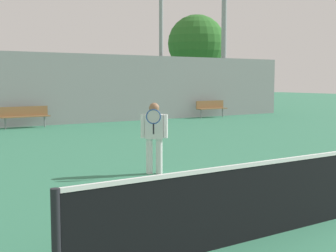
% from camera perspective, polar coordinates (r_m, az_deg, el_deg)
% --- Properties ---
extents(tennis_player, '(0.54, 0.52, 1.53)m').
position_cam_1_polar(tennis_player, '(9.98, -1.69, -0.95)').
color(tennis_player, silver).
rests_on(tennis_player, ground_plane).
extents(bench_courtside_near, '(2.05, 0.40, 0.90)m').
position_cam_1_polar(bench_courtside_near, '(20.51, -17.09, 1.37)').
color(bench_courtside_near, brown).
rests_on(bench_courtside_near, ground_plane).
extents(bench_courtside_far, '(1.84, 0.40, 0.90)m').
position_cam_1_polar(bench_courtside_far, '(25.19, 5.26, 2.34)').
color(bench_courtside_far, brown).
rests_on(bench_courtside_far, ground_plane).
extents(light_pole_near_left, '(0.90, 0.60, 8.82)m').
position_cam_1_polar(light_pole_near_left, '(26.82, 6.85, 12.05)').
color(light_pole_near_left, '#939399').
rests_on(light_pole_near_left, ground_plane).
extents(light_pole_far_right, '(0.90, 0.60, 9.28)m').
position_cam_1_polar(light_pole_far_right, '(24.64, -0.85, 14.42)').
color(light_pole_far_right, '#939399').
rests_on(light_pole_far_right, ground_plane).
extents(back_fence, '(27.00, 0.06, 3.22)m').
position_cam_1_polar(back_fence, '(21.54, -13.04, 4.43)').
color(back_fence, gray).
rests_on(back_fence, ground_plane).
extents(tree_green_tall, '(4.11, 4.11, 6.63)m').
position_cam_1_polar(tree_green_tall, '(33.93, 3.51, 9.93)').
color(tree_green_tall, brown).
rests_on(tree_green_tall, ground_plane).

